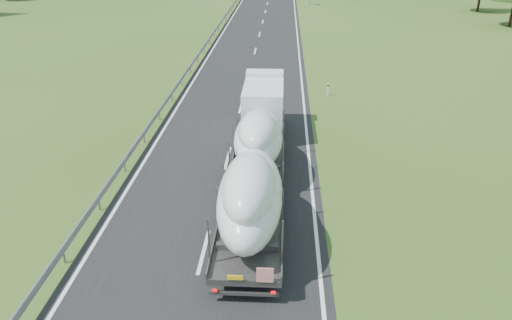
{
  "coord_description": "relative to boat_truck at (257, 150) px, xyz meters",
  "views": [
    {
      "loc": [
        3.04,
        -7.47,
        11.87
      ],
      "look_at": [
        1.85,
        13.76,
        1.92
      ],
      "focal_mm": 35.0,
      "sensor_mm": 36.0,
      "label": 1
    }
  ],
  "objects": [
    {
      "name": "boat_truck",
      "position": [
        0.0,
        0.0,
        0.0
      ],
      "size": [
        2.65,
        18.62,
        4.14
      ],
      "color": "silver",
      "rests_on": "ground"
    }
  ]
}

